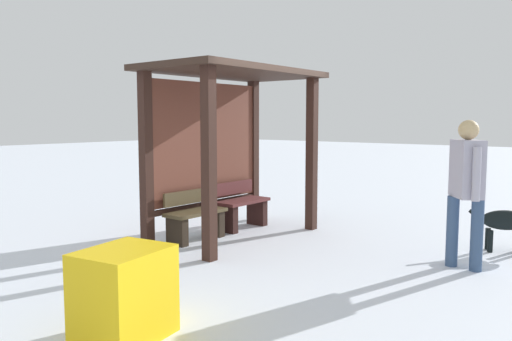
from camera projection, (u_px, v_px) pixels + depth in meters
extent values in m
plane|color=white|center=(235.00, 237.00, 7.61)|extent=(60.00, 60.00, 0.00)
cube|color=#341F18|center=(209.00, 165.00, 6.21)|extent=(0.14, 0.14, 2.40)
cube|color=#341F18|center=(312.00, 154.00, 8.04)|extent=(0.14, 0.14, 2.40)
cube|color=#341F18|center=(146.00, 160.00, 6.95)|extent=(0.14, 0.14, 2.40)
cube|color=#341F18|center=(253.00, 152.00, 8.78)|extent=(0.14, 0.14, 2.40)
cube|color=#35241C|center=(235.00, 72.00, 7.37)|extent=(2.72, 1.56, 0.08)
cube|color=brown|center=(206.00, 142.00, 7.84)|extent=(2.20, 0.08, 1.82)
cube|color=#341F18|center=(207.00, 204.00, 7.93)|extent=(2.20, 0.06, 0.08)
cube|color=#4B3E26|center=(196.00, 212.00, 7.35)|extent=(0.95, 0.40, 0.05)
cube|color=#4B3E26|center=(187.00, 197.00, 7.44)|extent=(0.90, 0.04, 0.20)
cube|color=black|center=(214.00, 223.00, 7.66)|extent=(0.12, 0.34, 0.39)
cube|color=black|center=(177.00, 232.00, 7.08)|extent=(0.12, 0.34, 0.39)
cube|color=#562828|center=(243.00, 201.00, 8.16)|extent=(0.95, 0.41, 0.05)
cube|color=#562828|center=(234.00, 188.00, 8.26)|extent=(0.90, 0.04, 0.20)
cube|color=black|center=(257.00, 212.00, 8.47)|extent=(0.12, 0.35, 0.42)
cube|color=black|center=(227.00, 219.00, 7.89)|extent=(0.12, 0.35, 0.42)
cube|color=#ACA8BA|center=(467.00, 169.00, 5.88)|extent=(0.52, 0.48, 0.67)
sphere|color=tan|center=(469.00, 130.00, 5.83)|extent=(0.23, 0.23, 0.23)
cylinder|color=#364E73|center=(477.00, 235.00, 5.85)|extent=(0.20, 0.20, 0.85)
cylinder|color=#364E73|center=(452.00, 231.00, 6.06)|extent=(0.20, 0.20, 0.85)
cylinder|color=#ACA8BA|center=(477.00, 174.00, 5.61)|extent=(0.13, 0.13, 0.60)
cylinder|color=#ACA8BA|center=(458.00, 169.00, 6.16)|extent=(0.13, 0.13, 0.60)
ellipsoid|color=black|center=(505.00, 220.00, 6.72)|extent=(0.48, 0.64, 0.26)
cylinder|color=black|center=(477.00, 216.00, 6.79)|extent=(0.14, 0.21, 0.18)
cylinder|color=black|center=(490.00, 241.00, 6.71)|extent=(0.07, 0.07, 0.29)
cylinder|color=black|center=(488.00, 239.00, 6.85)|extent=(0.07, 0.07, 0.29)
cube|color=yellow|center=(124.00, 294.00, 4.03)|extent=(0.79, 0.67, 0.73)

